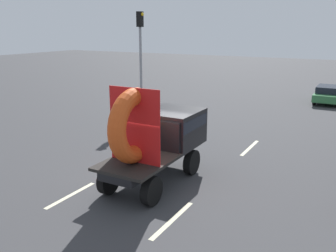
# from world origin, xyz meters

# --- Properties ---
(ground_plane) EXTENTS (120.00, 120.00, 0.00)m
(ground_plane) POSITION_xyz_m (0.00, 0.00, 0.00)
(ground_plane) COLOR #38383A
(flatbed_truck) EXTENTS (2.02, 4.83, 3.63)m
(flatbed_truck) POSITION_xyz_m (0.30, 0.34, 1.74)
(flatbed_truck) COLOR black
(flatbed_truck) RESTS_ON ground_plane
(distant_sedan) EXTENTS (1.69, 3.94, 1.29)m
(distant_sedan) POSITION_xyz_m (4.07, 18.67, 0.69)
(distant_sedan) COLOR black
(distant_sedan) RESTS_ON ground_plane
(traffic_light) EXTENTS (0.42, 0.36, 6.39)m
(traffic_light) POSITION_xyz_m (-5.93, 8.69, 4.12)
(traffic_light) COLOR gray
(traffic_light) RESTS_ON ground_plane
(lane_dash_left_near) EXTENTS (0.16, 2.25, 0.01)m
(lane_dash_left_near) POSITION_xyz_m (-1.59, -2.33, 0.00)
(lane_dash_left_near) COLOR beige
(lane_dash_left_near) RESTS_ON ground_plane
(lane_dash_left_far) EXTENTS (0.16, 2.58, 0.01)m
(lane_dash_left_far) POSITION_xyz_m (-1.59, 6.35, 0.00)
(lane_dash_left_far) COLOR beige
(lane_dash_left_far) RESTS_ON ground_plane
(lane_dash_right_near) EXTENTS (0.16, 2.45, 0.01)m
(lane_dash_right_near) POSITION_xyz_m (2.18, -2.10, 0.00)
(lane_dash_right_near) COLOR beige
(lane_dash_right_near) RESTS_ON ground_plane
(lane_dash_right_far) EXTENTS (0.16, 2.52, 0.01)m
(lane_dash_right_far) POSITION_xyz_m (2.18, 5.51, 0.00)
(lane_dash_right_far) COLOR beige
(lane_dash_right_far) RESTS_ON ground_plane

